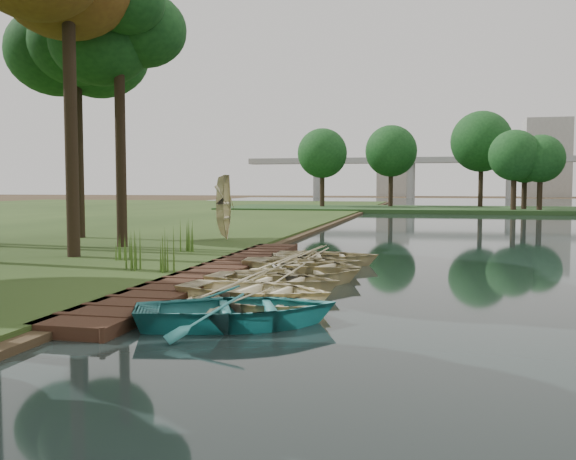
% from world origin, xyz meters
% --- Properties ---
extents(ground, '(300.00, 300.00, 0.00)m').
position_xyz_m(ground, '(0.00, 0.00, 0.00)').
color(ground, '#3D2F1D').
extents(boardwalk, '(1.60, 16.00, 0.30)m').
position_xyz_m(boardwalk, '(-1.60, 0.00, 0.15)').
color(boardwalk, '#372015').
rests_on(boardwalk, ground).
extents(peninsula, '(50.00, 14.00, 0.45)m').
position_xyz_m(peninsula, '(8.00, 50.00, 0.23)').
color(peninsula, '#24421D').
rests_on(peninsula, ground).
extents(far_trees, '(45.60, 5.60, 8.80)m').
position_xyz_m(far_trees, '(4.67, 50.00, 6.43)').
color(far_trees, black).
rests_on(far_trees, peninsula).
extents(bridge, '(95.90, 4.00, 8.60)m').
position_xyz_m(bridge, '(12.31, 120.00, 7.08)').
color(bridge, '#A5A5A0').
rests_on(bridge, ground).
extents(building_a, '(10.00, 8.00, 18.00)m').
position_xyz_m(building_a, '(30.00, 140.00, 9.00)').
color(building_a, '#A5A5A0').
rests_on(building_a, ground).
extents(building_b, '(8.00, 8.00, 12.00)m').
position_xyz_m(building_b, '(-5.00, 145.00, 6.00)').
color(building_b, '#A5A5A0').
rests_on(building_b, ground).
extents(rowboat_0, '(4.63, 4.01, 0.80)m').
position_xyz_m(rowboat_0, '(1.03, -6.23, 0.45)').
color(rowboat_0, teal).
rests_on(rowboat_0, water).
extents(rowboat_1, '(3.43, 2.78, 0.63)m').
position_xyz_m(rowboat_1, '(1.21, -5.02, 0.36)').
color(rowboat_1, beige).
rests_on(rowboat_1, water).
extents(rowboat_2, '(4.08, 3.24, 0.76)m').
position_xyz_m(rowboat_2, '(0.72, -3.96, 0.43)').
color(rowboat_2, beige).
rests_on(rowboat_2, water).
extents(rowboat_3, '(3.87, 3.02, 0.73)m').
position_xyz_m(rowboat_3, '(0.70, -2.16, 0.42)').
color(rowboat_3, beige).
rests_on(rowboat_3, water).
extents(rowboat_4, '(4.17, 3.66, 0.72)m').
position_xyz_m(rowboat_4, '(1.12, -0.90, 0.41)').
color(rowboat_4, beige).
rests_on(rowboat_4, water).
extents(rowboat_5, '(4.60, 4.01, 0.80)m').
position_xyz_m(rowboat_5, '(0.95, 0.65, 0.45)').
color(rowboat_5, beige).
rests_on(rowboat_5, water).
extents(rowboat_6, '(3.91, 2.97, 0.76)m').
position_xyz_m(rowboat_6, '(0.71, 1.52, 0.43)').
color(rowboat_6, beige).
rests_on(rowboat_6, water).
extents(rowboat_7, '(4.10, 3.35, 0.74)m').
position_xyz_m(rowboat_7, '(1.15, 3.29, 0.42)').
color(rowboat_7, beige).
rests_on(rowboat_7, water).
extents(rowboat_8, '(3.07, 2.22, 0.63)m').
position_xyz_m(rowboat_8, '(0.74, 4.41, 0.36)').
color(rowboat_8, beige).
rests_on(rowboat_8, water).
extents(stored_rowboat, '(3.03, 2.25, 0.60)m').
position_xyz_m(stored_rowboat, '(-4.40, 9.48, 0.60)').
color(stored_rowboat, beige).
rests_on(stored_rowboat, bank).
extents(tree_4, '(3.79, 3.79, 10.16)m').
position_xyz_m(tree_4, '(-7.42, 5.52, 8.71)').
color(tree_4, black).
rests_on(tree_4, bank).
extents(tree_6, '(4.61, 4.61, 11.06)m').
position_xyz_m(tree_6, '(-11.45, 9.22, 9.32)').
color(tree_6, black).
rests_on(tree_6, bank).
extents(reeds_0, '(0.60, 0.60, 1.08)m').
position_xyz_m(reeds_0, '(-3.88, -0.93, 0.84)').
color(reeds_0, '#3F661E').
rests_on(reeds_0, bank).
extents(reeds_1, '(0.60, 0.60, 1.14)m').
position_xyz_m(reeds_1, '(-2.60, -1.17, 0.87)').
color(reeds_1, '#3F661E').
rests_on(reeds_1, bank).
extents(reeds_2, '(0.60, 0.60, 0.85)m').
position_xyz_m(reeds_2, '(-5.23, 1.45, 0.73)').
color(reeds_2, '#3F661E').
rests_on(reeds_2, bank).
extents(reeds_3, '(0.60, 0.60, 1.14)m').
position_xyz_m(reeds_3, '(-4.18, 4.33, 0.87)').
color(reeds_3, '#3F661E').
rests_on(reeds_3, bank).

